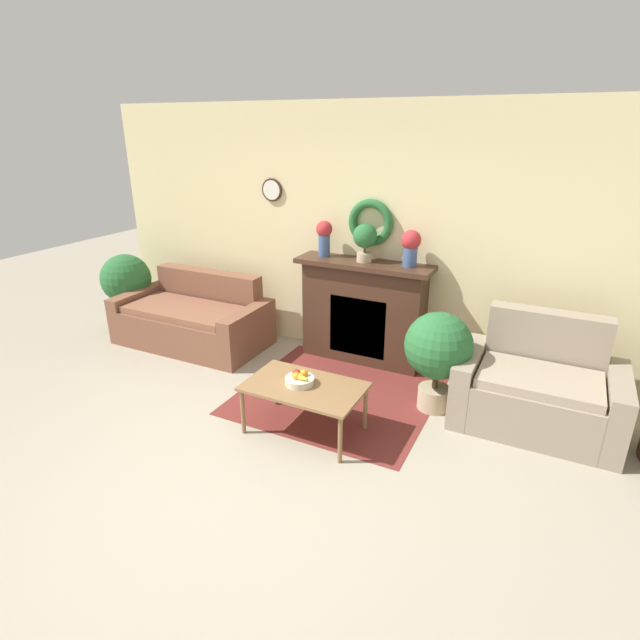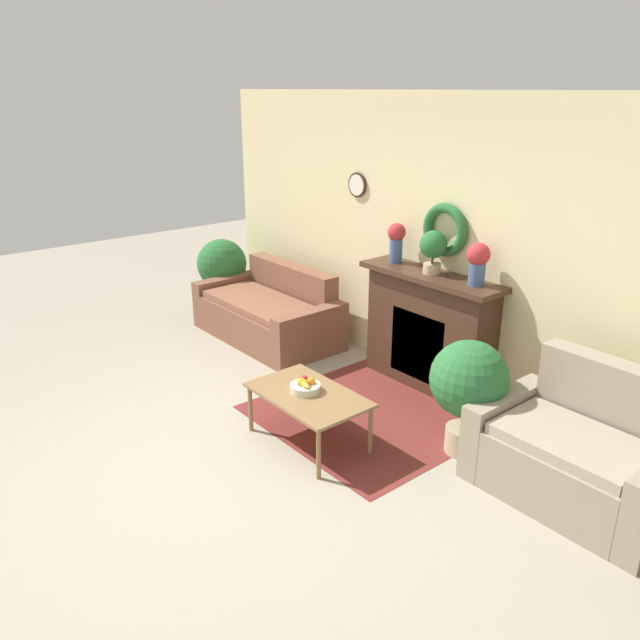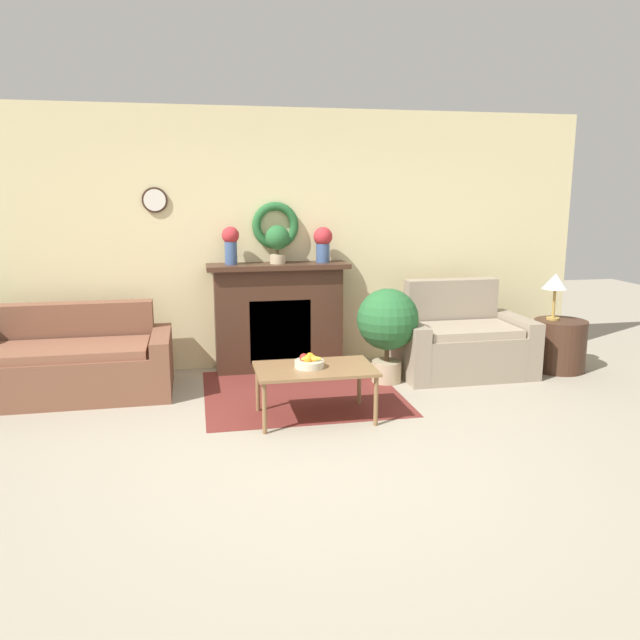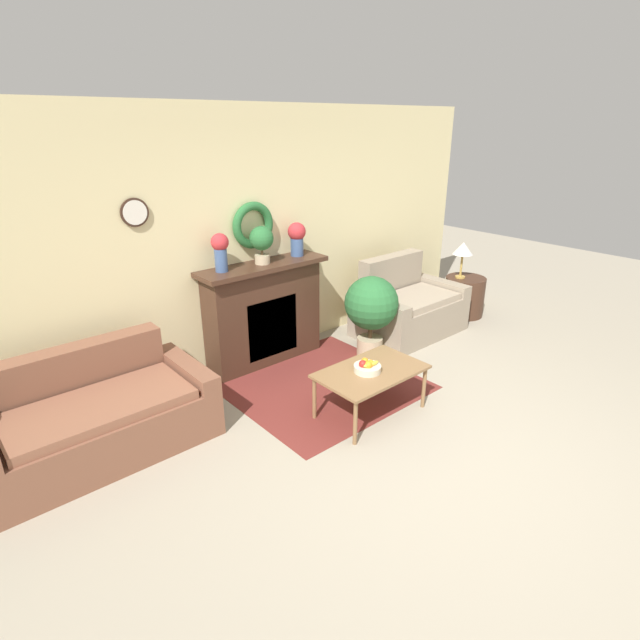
# 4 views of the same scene
# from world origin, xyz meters

# --- Properties ---
(ground_plane) EXTENTS (16.00, 16.00, 0.00)m
(ground_plane) POSITION_xyz_m (0.00, 0.00, 0.00)
(ground_plane) COLOR #9E937F
(floor_rug) EXTENTS (1.80, 1.70, 0.01)m
(floor_rug) POSITION_xyz_m (0.09, 1.64, 0.00)
(floor_rug) COLOR maroon
(floor_rug) RESTS_ON ground_plane
(wall_back) EXTENTS (6.80, 0.15, 2.70)m
(wall_back) POSITION_xyz_m (-0.00, 2.70, 1.35)
(wall_back) COLOR beige
(wall_back) RESTS_ON ground_plane
(fireplace) EXTENTS (1.46, 0.41, 1.13)m
(fireplace) POSITION_xyz_m (-0.01, 2.49, 0.57)
(fireplace) COLOR #42281C
(fireplace) RESTS_ON ground_plane
(couch_left) EXTENTS (1.78, 0.94, 0.81)m
(couch_left) POSITION_xyz_m (-1.99, 2.04, 0.29)
(couch_left) COLOR brown
(couch_left) RESTS_ON ground_plane
(loveseat_right) EXTENTS (1.35, 0.87, 0.94)m
(loveseat_right) POSITION_xyz_m (1.83, 1.99, 0.32)
(loveseat_right) COLOR gray
(loveseat_right) RESTS_ON ground_plane
(coffee_table) EXTENTS (0.98, 0.60, 0.44)m
(coffee_table) POSITION_xyz_m (0.09, 0.96, 0.40)
(coffee_table) COLOR olive
(coffee_table) RESTS_ON ground_plane
(fruit_bowl) EXTENTS (0.25, 0.25, 0.12)m
(fruit_bowl) POSITION_xyz_m (0.04, 0.96, 0.49)
(fruit_bowl) COLOR beige
(fruit_bowl) RESTS_ON coffee_table
(vase_on_mantel_left) EXTENTS (0.18, 0.18, 0.38)m
(vase_on_mantel_left) POSITION_xyz_m (-0.49, 2.50, 1.35)
(vase_on_mantel_left) COLOR #3D5684
(vase_on_mantel_left) RESTS_ON fireplace
(vase_on_mantel_right) EXTENTS (0.20, 0.20, 0.37)m
(vase_on_mantel_right) POSITION_xyz_m (0.47, 2.50, 1.34)
(vase_on_mantel_right) COLOR #3D5684
(vase_on_mantel_right) RESTS_ON fireplace
(potted_plant_on_mantel) EXTENTS (0.25, 0.25, 0.39)m
(potted_plant_on_mantel) POSITION_xyz_m (-0.01, 2.48, 1.37)
(potted_plant_on_mantel) COLOR tan
(potted_plant_on_mantel) RESTS_ON fireplace
(potted_plant_floor_by_couch) EXTENTS (0.62, 0.62, 0.94)m
(potted_plant_floor_by_couch) POSITION_xyz_m (-3.10, 2.09, 0.61)
(potted_plant_floor_by_couch) COLOR tan
(potted_plant_floor_by_couch) RESTS_ON ground_plane
(potted_plant_floor_by_loveseat) EXTENTS (0.60, 0.60, 0.94)m
(potted_plant_floor_by_loveseat) POSITION_xyz_m (0.98, 1.82, 0.59)
(potted_plant_floor_by_loveseat) COLOR tan
(potted_plant_floor_by_loveseat) RESTS_ON ground_plane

